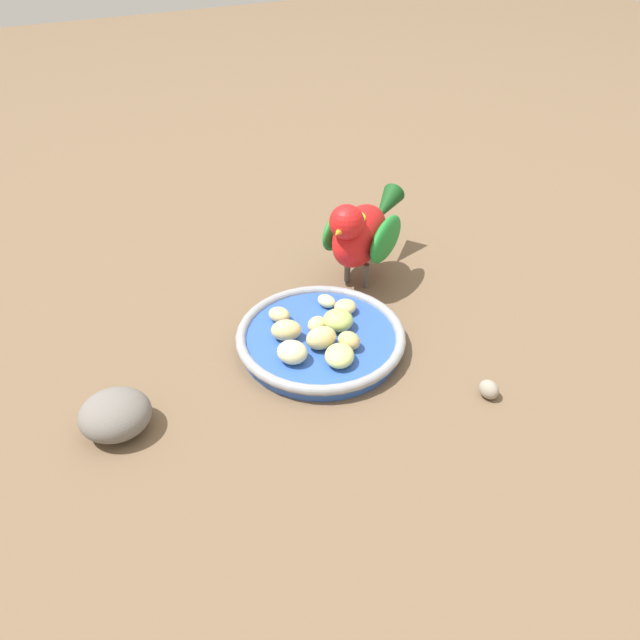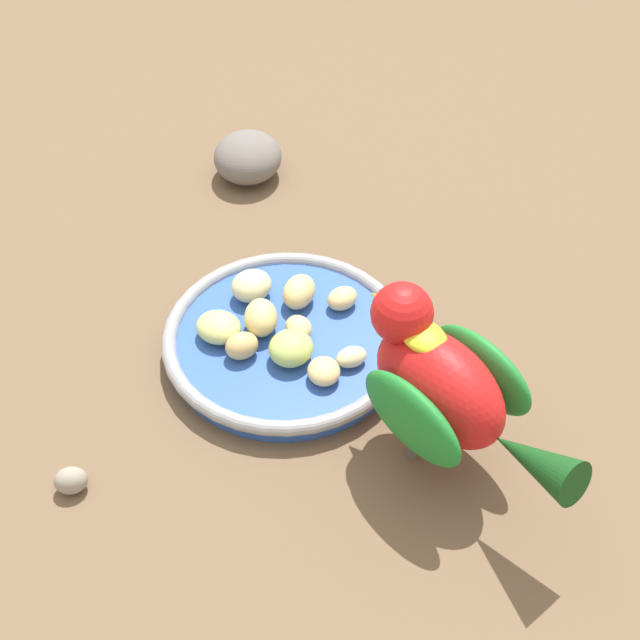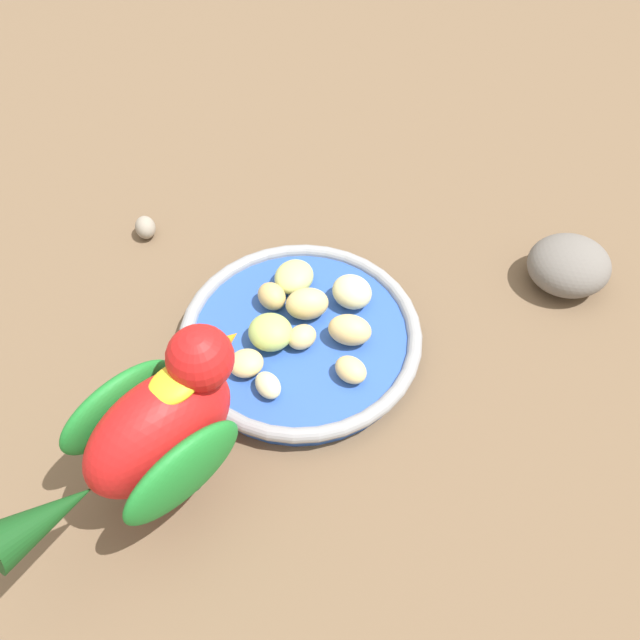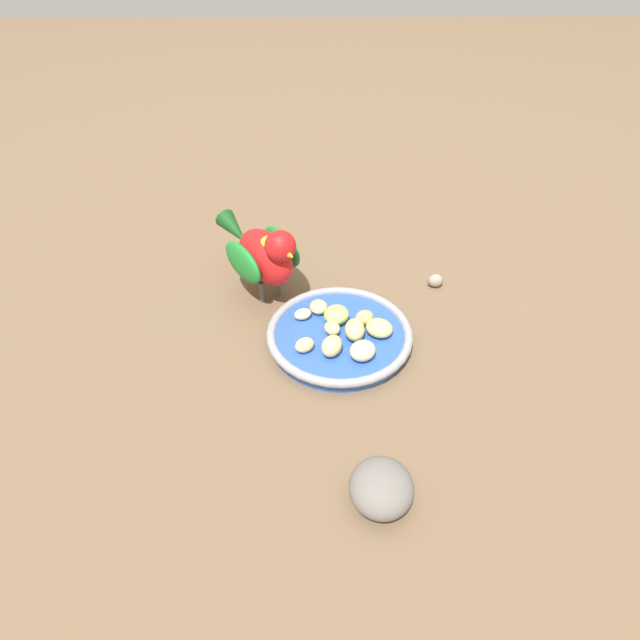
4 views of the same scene
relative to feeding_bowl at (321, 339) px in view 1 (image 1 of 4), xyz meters
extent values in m
plane|color=brown|center=(0.02, 0.03, -0.01)|extent=(4.00, 4.00, 0.00)
cylinder|color=#2D56B7|center=(0.00, 0.00, 0.00)|extent=(0.20, 0.20, 0.02)
torus|color=#93969B|center=(0.00, 0.00, 0.01)|extent=(0.21, 0.21, 0.01)
ellipsoid|color=tan|center=(0.04, 0.02, 0.02)|extent=(0.04, 0.03, 0.02)
ellipsoid|color=#C6D17A|center=(0.06, 0.00, 0.02)|extent=(0.05, 0.05, 0.02)
ellipsoid|color=#E5C67F|center=(0.02, -0.01, 0.02)|extent=(0.03, 0.04, 0.03)
ellipsoid|color=#B2CC66|center=(0.00, 0.03, 0.02)|extent=(0.05, 0.05, 0.03)
ellipsoid|color=beige|center=(0.03, -0.05, 0.02)|extent=(0.05, 0.05, 0.03)
ellipsoid|color=beige|center=(-0.05, 0.03, 0.01)|extent=(0.03, 0.03, 0.02)
ellipsoid|color=#E5C67F|center=(-0.01, -0.04, 0.02)|extent=(0.04, 0.04, 0.03)
ellipsoid|color=#E5C67F|center=(-0.01, 0.00, 0.01)|extent=(0.03, 0.03, 0.02)
ellipsoid|color=#E5C67F|center=(-0.05, -0.03, 0.01)|extent=(0.04, 0.04, 0.02)
ellipsoid|color=#E5C67F|center=(-0.03, 0.05, 0.01)|extent=(0.03, 0.03, 0.02)
cylinder|color=#59544C|center=(-0.10, 0.12, 0.01)|extent=(0.01, 0.01, 0.04)
cylinder|color=#59544C|center=(-0.12, 0.10, 0.01)|extent=(0.01, 0.01, 0.04)
ellipsoid|color=red|center=(-0.11, 0.11, 0.06)|extent=(0.12, 0.13, 0.08)
ellipsoid|color=#1E7F2D|center=(-0.09, 0.14, 0.06)|extent=(0.07, 0.09, 0.06)
ellipsoid|color=#1E7F2D|center=(-0.14, 0.10, 0.06)|extent=(0.07, 0.09, 0.06)
cone|color=#144719|center=(-0.16, 0.18, 0.07)|extent=(0.07, 0.08, 0.05)
sphere|color=red|center=(-0.08, 0.08, 0.10)|extent=(0.06, 0.06, 0.05)
cone|color=orange|center=(-0.07, 0.06, 0.10)|extent=(0.03, 0.03, 0.02)
ellipsoid|color=yellow|center=(-0.10, 0.10, 0.10)|extent=(0.05, 0.05, 0.01)
ellipsoid|color=slate|center=(0.04, -0.26, 0.01)|extent=(0.08, 0.08, 0.05)
ellipsoid|color=gray|center=(0.16, 0.14, 0.00)|extent=(0.03, 0.02, 0.02)
camera|label=1|loc=(0.57, -0.27, 0.50)|focal=36.09mm
camera|label=2|loc=(-0.01, 0.52, 0.55)|focal=49.70mm
camera|label=3|loc=(-0.35, 0.04, 0.47)|focal=37.28mm
camera|label=4|loc=(-0.03, -0.60, 0.54)|focal=31.28mm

